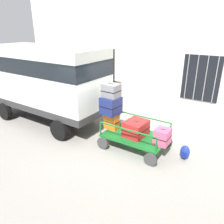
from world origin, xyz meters
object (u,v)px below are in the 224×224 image
object	(u,v)px
suitcase_left_bottom	(111,121)
suitcase_left_top	(111,91)
suitcase_midleft_bottom	(136,128)
suitcase_center_bottom	(162,137)
suitcase_left_middle	(111,106)
backpack	(185,152)
van	(46,77)
luggage_cart	(135,138)

from	to	relation	value
suitcase_left_bottom	suitcase_left_top	distance (m)	1.04
suitcase_midleft_bottom	suitcase_center_bottom	size ratio (longest dim) A/B	1.65
suitcase_center_bottom	suitcase_left_middle	bearing A→B (deg)	-179.85
suitcase_center_bottom	backpack	xyz separation A→B (m)	(0.62, 0.26, -0.45)
van	suitcase_left_bottom	world-z (taller)	van
suitcase_left_bottom	backpack	distance (m)	2.45
suitcase_left_middle	backpack	world-z (taller)	suitcase_left_middle
van	suitcase_center_bottom	size ratio (longest dim) A/B	10.59
van	luggage_cart	xyz separation A→B (m)	(3.96, -0.06, -1.43)
suitcase_center_bottom	suitcase_midleft_bottom	bearing A→B (deg)	176.24
suitcase_midleft_bottom	backpack	world-z (taller)	suitcase_midleft_bottom
suitcase_left_top	suitcase_center_bottom	size ratio (longest dim) A/B	1.09
van	suitcase_midleft_bottom	bearing A→B (deg)	-0.32
suitcase_left_middle	suitcase_midleft_bottom	bearing A→B (deg)	4.07
suitcase_left_top	suitcase_left_middle	bearing A→B (deg)	-90.00
backpack	suitcase_left_bottom	bearing A→B (deg)	-174.45
suitcase_left_top	suitcase_left_bottom	bearing A→B (deg)	90.00
suitcase_left_middle	suitcase_center_bottom	xyz separation A→B (m)	(1.77, 0.00, -0.60)
suitcase_left_middle	suitcase_center_bottom	bearing A→B (deg)	0.15
luggage_cart	suitcase_center_bottom	size ratio (longest dim) A/B	4.28
van	suitcase_midleft_bottom	xyz separation A→B (m)	(3.96, -0.02, -1.12)
luggage_cart	suitcase_left_top	distance (m)	1.65
van	suitcase_midleft_bottom	world-z (taller)	van
suitcase_center_bottom	backpack	distance (m)	0.81
luggage_cart	suitcase_left_middle	world-z (taller)	suitcase_left_middle
suitcase_left_bottom	backpack	world-z (taller)	suitcase_left_bottom
suitcase_left_bottom	suitcase_left_top	bearing A→B (deg)	-90.00
suitcase_left_middle	suitcase_center_bottom	world-z (taller)	suitcase_left_middle
van	suitcase_left_bottom	distance (m)	3.25
suitcase_left_bottom	suitcase_left_middle	xyz separation A→B (m)	(0.00, -0.04, 0.55)
luggage_cart	suitcase_midleft_bottom	world-z (taller)	suitcase_midleft_bottom
luggage_cart	suitcase_left_bottom	world-z (taller)	suitcase_left_bottom
suitcase_left_bottom	suitcase_midleft_bottom	distance (m)	0.89
suitcase_left_top	suitcase_center_bottom	world-z (taller)	suitcase_left_top
suitcase_midleft_bottom	backpack	distance (m)	1.58
luggage_cart	suitcase_midleft_bottom	size ratio (longest dim) A/B	2.59
van	suitcase_midleft_bottom	distance (m)	4.11
suitcase_left_bottom	suitcase_left_top	xyz separation A→B (m)	(0.00, -0.01, 1.04)
suitcase_left_middle	suitcase_left_top	size ratio (longest dim) A/B	1.18
suitcase_left_top	suitcase_center_bottom	bearing A→B (deg)	-0.60
suitcase_left_top	backpack	size ratio (longest dim) A/B	1.17
luggage_cart	suitcase_left_middle	size ratio (longest dim) A/B	3.33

